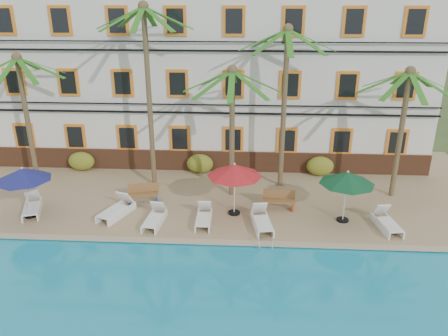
# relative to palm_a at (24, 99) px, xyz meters

# --- Properties ---
(ground) EXTENTS (100.00, 100.00, 0.00)m
(ground) POSITION_rel_palm_a_xyz_m (9.10, -4.97, -4.73)
(ground) COLOR #384C23
(ground) RESTS_ON ground
(pool_deck) EXTENTS (30.00, 12.00, 0.25)m
(pool_deck) POSITION_rel_palm_a_xyz_m (9.10, 0.03, -4.61)
(pool_deck) COLOR tan
(pool_deck) RESTS_ON ground
(pool_coping) EXTENTS (30.00, 0.35, 0.06)m
(pool_coping) POSITION_rel_palm_a_xyz_m (9.10, -5.87, -4.45)
(pool_coping) COLOR tan
(pool_coping) RESTS_ON pool_deck
(hotel_building) EXTENTS (25.40, 6.44, 10.22)m
(hotel_building) POSITION_rel_palm_a_xyz_m (9.10, 5.01, 0.64)
(hotel_building) COLOR silver
(hotel_building) RESTS_ON pool_deck
(palm_a) EXTENTS (4.59, 4.59, 6.84)m
(palm_a) POSITION_rel_palm_a_xyz_m (0.00, 0.00, 0.00)
(palm_a) COLOR brown
(palm_a) RESTS_ON pool_deck
(palm_b) EXTENTS (4.59, 4.59, 9.21)m
(palm_b) POSITION_rel_palm_a_xyz_m (6.52, -0.26, 1.36)
(palm_b) COLOR brown
(palm_b) RESTS_ON pool_deck
(palm_c) EXTENTS (4.59, 4.59, 6.49)m
(palm_c) POSITION_rel_palm_a_xyz_m (10.66, -1.14, -0.21)
(palm_c) COLOR brown
(palm_c) RESTS_ON pool_deck
(palm_d) EXTENTS (4.59, 4.59, 8.22)m
(palm_d) POSITION_rel_palm_a_xyz_m (13.18, 0.11, 0.80)
(palm_d) COLOR brown
(palm_d) RESTS_ON pool_deck
(palm_e) EXTENTS (4.59, 4.59, 6.46)m
(palm_e) POSITION_rel_palm_a_xyz_m (18.74, -0.80, -0.23)
(palm_e) COLOR brown
(palm_e) RESTS_ON pool_deck
(shrub_left) EXTENTS (1.50, 0.90, 1.10)m
(shrub_left) POSITION_rel_palm_a_xyz_m (1.90, 1.63, -3.93)
(shrub_left) COLOR #2B5E1A
(shrub_left) RESTS_ON pool_deck
(shrub_mid) EXTENTS (1.50, 0.90, 1.10)m
(shrub_mid) POSITION_rel_palm_a_xyz_m (8.75, 1.63, -3.93)
(shrub_mid) COLOR #2B5E1A
(shrub_mid) RESTS_ON pool_deck
(shrub_right) EXTENTS (1.50, 0.90, 1.10)m
(shrub_right) POSITION_rel_palm_a_xyz_m (15.48, 1.63, -3.93)
(shrub_right) COLOR #2B5E1A
(shrub_right) RESTS_ON pool_deck
(umbrella_blue) EXTENTS (2.43, 2.43, 2.43)m
(umbrella_blue) POSITION_rel_palm_a_xyz_m (1.55, -4.06, -2.42)
(umbrella_blue) COLOR black
(umbrella_blue) RESTS_ON pool_deck
(umbrella_red) EXTENTS (2.51, 2.51, 2.51)m
(umbrella_red) POSITION_rel_palm_a_xyz_m (10.86, -3.25, -2.34)
(umbrella_red) COLOR black
(umbrella_red) RESTS_ON pool_deck
(umbrella_green) EXTENTS (2.43, 2.43, 2.43)m
(umbrella_green) POSITION_rel_palm_a_xyz_m (15.75, -3.66, -2.42)
(umbrella_green) COLOR black
(umbrella_green) RESTS_ON pool_deck
(lounger_a) EXTENTS (1.32, 2.09, 0.93)m
(lounger_a) POSITION_rel_palm_a_xyz_m (1.47, -3.67, -4.18)
(lounger_a) COLOR white
(lounger_a) RESTS_ON pool_deck
(lounger_b) EXTENTS (1.45, 2.18, 0.97)m
(lounger_b) POSITION_rel_palm_a_xyz_m (5.50, -3.75, -4.17)
(lounger_b) COLOR white
(lounger_b) RESTS_ON pool_deck
(lounger_c) EXTENTS (0.84, 1.92, 0.88)m
(lounger_c) POSITION_rel_palm_a_xyz_m (7.39, -4.43, -4.20)
(lounger_c) COLOR white
(lounger_c) RESTS_ON pool_deck
(lounger_d) EXTENTS (0.69, 1.84, 0.87)m
(lounger_d) POSITION_rel_palm_a_xyz_m (9.55, -4.20, -4.20)
(lounger_d) COLOR white
(lounger_d) RESTS_ON pool_deck
(lounger_e) EXTENTS (1.02, 2.09, 0.94)m
(lounger_e) POSITION_rel_palm_a_xyz_m (12.11, -4.42, -4.18)
(lounger_e) COLOR white
(lounger_e) RESTS_ON pool_deck
(lounger_f) EXTENTS (0.98, 2.02, 0.91)m
(lounger_f) POSITION_rel_palm_a_xyz_m (17.50, -4.22, -4.19)
(lounger_f) COLOR white
(lounger_f) RESTS_ON pool_deck
(bench_left) EXTENTS (1.57, 0.80, 0.93)m
(bench_left) POSITION_rel_palm_a_xyz_m (6.38, -2.29, -4.02)
(bench_left) COLOR olive
(bench_left) RESTS_ON pool_deck
(bench_right) EXTENTS (1.52, 0.55, 0.93)m
(bench_right) POSITION_rel_palm_a_xyz_m (12.96, -2.62, -4.02)
(bench_right) COLOR olive
(bench_right) RESTS_ON pool_deck
(pool_ladder) EXTENTS (0.54, 0.74, 0.74)m
(pool_ladder) POSITION_rel_palm_a_xyz_m (12.24, -5.97, -4.48)
(pool_ladder) COLOR silver
(pool_ladder) RESTS_ON ground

